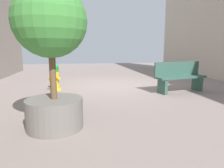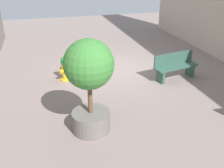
{
  "view_description": "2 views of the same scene",
  "coord_description": "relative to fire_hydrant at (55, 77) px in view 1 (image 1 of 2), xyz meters",
  "views": [
    {
      "loc": [
        1.39,
        7.25,
        1.36
      ],
      "look_at": [
        0.46,
        2.03,
        0.42
      ],
      "focal_mm": 32.08,
      "sensor_mm": 36.0,
      "label": 1
    },
    {
      "loc": [
        2.75,
        9.27,
        3.9
      ],
      "look_at": [
        0.75,
        2.08,
        0.38
      ],
      "focal_mm": 41.38,
      "sensor_mm": 36.0,
      "label": 2
    }
  ],
  "objects": [
    {
      "name": "planter_tree",
      "position": [
        -0.31,
        3.31,
        1.01
      ],
      "size": [
        1.18,
        1.18,
        2.39
      ],
      "color": "slate",
      "rests_on": "ground_plane"
    },
    {
      "name": "bench_near",
      "position": [
        -3.91,
        0.92,
        0.05
      ],
      "size": [
        1.75,
        0.77,
        0.95
      ],
      "color": "#33594C",
      "rests_on": "ground_plane"
    },
    {
      "name": "fire_hydrant",
      "position": [
        0.0,
        0.0,
        0.0
      ],
      "size": [
        0.39,
        0.39,
        0.89
      ],
      "color": "gold",
      "rests_on": "ground_plane"
    },
    {
      "name": "ground_plane",
      "position": [
        -2.09,
        -0.5,
        -0.44
      ],
      "size": [
        23.4,
        23.4,
        0.0
      ],
      "primitive_type": "plane",
      "color": "gray"
    }
  ]
}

